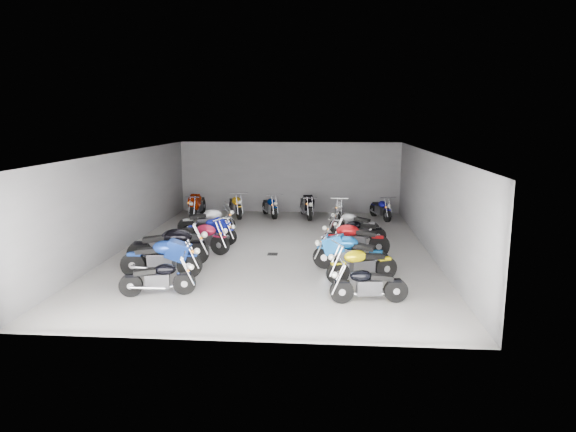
% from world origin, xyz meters
% --- Properties ---
extents(ground, '(14.00, 14.00, 0.00)m').
position_xyz_m(ground, '(0.00, 0.00, 0.00)').
color(ground, gray).
rests_on(ground, ground).
extents(wall_back, '(10.00, 0.10, 3.20)m').
position_xyz_m(wall_back, '(0.00, 7.00, 1.60)').
color(wall_back, slate).
rests_on(wall_back, ground).
extents(wall_left, '(0.10, 14.00, 3.20)m').
position_xyz_m(wall_left, '(-5.00, 0.00, 1.60)').
color(wall_left, slate).
rests_on(wall_left, ground).
extents(wall_right, '(0.10, 14.00, 3.20)m').
position_xyz_m(wall_right, '(5.00, 0.00, 1.60)').
color(wall_right, slate).
rests_on(wall_right, ground).
extents(ceiling, '(10.00, 14.00, 0.04)m').
position_xyz_m(ceiling, '(0.00, 0.00, 3.22)').
color(ceiling, black).
rests_on(ceiling, wall_back).
extents(drain_grate, '(0.32, 0.32, 0.01)m').
position_xyz_m(drain_grate, '(0.00, -0.50, 0.01)').
color(drain_grate, black).
rests_on(drain_grate, ground).
extents(motorcycle_left_a, '(1.83, 0.52, 0.81)m').
position_xyz_m(motorcycle_left_a, '(-2.37, -4.54, 0.44)').
color(motorcycle_left_a, black).
rests_on(motorcycle_left_a, ground).
extents(motorcycle_left_b, '(2.24, 0.45, 0.99)m').
position_xyz_m(motorcycle_left_b, '(-2.74, -3.11, 0.54)').
color(motorcycle_left_b, black).
rests_on(motorcycle_left_b, ground).
extents(motorcycle_left_c, '(2.39, 0.63, 1.06)m').
position_xyz_m(motorcycle_left_c, '(-2.90, -1.92, 0.58)').
color(motorcycle_left_c, black).
rests_on(motorcycle_left_c, ground).
extents(motorcycle_left_d, '(2.05, 0.89, 0.94)m').
position_xyz_m(motorcycle_left_d, '(-2.32, -0.45, 0.51)').
color(motorcycle_left_d, black).
rests_on(motorcycle_left_d, ground).
extents(motorcycle_left_e, '(1.93, 0.56, 0.85)m').
position_xyz_m(motorcycle_left_e, '(-2.26, 0.70, 0.47)').
color(motorcycle_left_e, black).
rests_on(motorcycle_left_e, ground).
extents(motorcycle_left_f, '(2.06, 0.85, 0.94)m').
position_xyz_m(motorcycle_left_f, '(-2.70, 2.07, 0.51)').
color(motorcycle_left_f, black).
rests_on(motorcycle_left_f, ground).
extents(motorcycle_right_a, '(1.85, 0.43, 0.81)m').
position_xyz_m(motorcycle_right_a, '(2.69, -4.65, 0.44)').
color(motorcycle_right_a, black).
rests_on(motorcycle_right_a, ground).
extents(motorcycle_right_b, '(1.91, 0.89, 0.89)m').
position_xyz_m(motorcycle_right_b, '(2.63, -3.10, 0.48)').
color(motorcycle_right_b, black).
rests_on(motorcycle_right_b, ground).
extents(motorcycle_right_c, '(2.16, 0.72, 0.97)m').
position_xyz_m(motorcycle_right_c, '(2.37, -2.13, 0.53)').
color(motorcycle_right_c, black).
rests_on(motorcycle_right_c, ground).
extents(motorcycle_right_d, '(2.18, 0.54, 0.96)m').
position_xyz_m(motorcycle_right_d, '(2.58, -0.37, 0.52)').
color(motorcycle_right_d, black).
rests_on(motorcycle_right_d, ground).
extents(motorcycle_right_e, '(1.87, 0.43, 0.82)m').
position_xyz_m(motorcycle_right_e, '(2.80, 1.08, 0.45)').
color(motorcycle_right_e, black).
rests_on(motorcycle_right_e, ground).
extents(motorcycle_right_f, '(1.83, 0.89, 0.85)m').
position_xyz_m(motorcycle_right_f, '(2.69, 2.24, 0.47)').
color(motorcycle_right_f, black).
rests_on(motorcycle_right_f, ground).
extents(motorcycle_back_a, '(0.43, 2.19, 0.96)m').
position_xyz_m(motorcycle_back_a, '(-3.96, 5.56, 0.53)').
color(motorcycle_back_a, black).
rests_on(motorcycle_back_a, ground).
extents(motorcycle_back_b, '(0.91, 1.99, 0.92)m').
position_xyz_m(motorcycle_back_b, '(-2.27, 5.64, 0.50)').
color(motorcycle_back_b, black).
rests_on(motorcycle_back_b, ground).
extents(motorcycle_back_c, '(0.88, 1.82, 0.85)m').
position_xyz_m(motorcycle_back_c, '(-0.78, 5.77, 0.46)').
color(motorcycle_back_c, black).
rests_on(motorcycle_back_c, ground).
extents(motorcycle_back_d, '(0.65, 2.15, 0.96)m').
position_xyz_m(motorcycle_back_d, '(0.83, 5.69, 0.52)').
color(motorcycle_back_d, black).
rests_on(motorcycle_back_d, ground).
extents(motorcycle_back_e, '(0.38, 1.88, 0.83)m').
position_xyz_m(motorcycle_back_e, '(2.25, 5.34, 0.45)').
color(motorcycle_back_e, black).
rests_on(motorcycle_back_e, ground).
extents(motorcycle_back_f, '(0.75, 1.84, 0.84)m').
position_xyz_m(motorcycle_back_f, '(4.01, 5.55, 0.46)').
color(motorcycle_back_f, black).
rests_on(motorcycle_back_f, ground).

